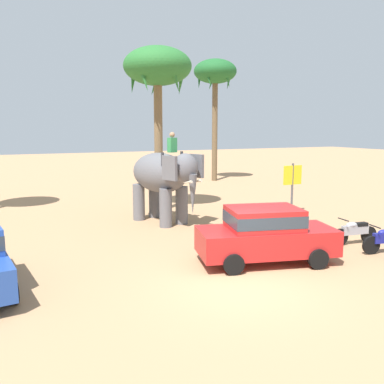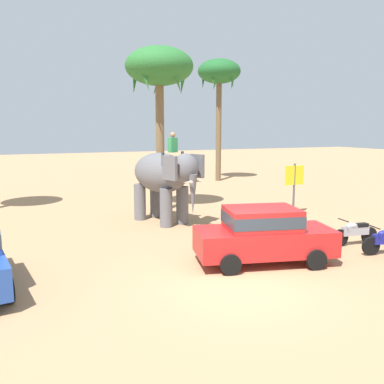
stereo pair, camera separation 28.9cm
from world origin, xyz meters
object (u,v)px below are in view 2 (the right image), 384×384
object	(u,v)px
palm_tree_near_hut	(159,71)
signboard_yellow	(294,179)
palm_tree_behind_elephant	(219,75)
elephant_with_mahout	(164,177)
motorcycle_far_in_row	(355,232)
car_sedan_foreground	(263,233)

from	to	relation	value
palm_tree_near_hut	signboard_yellow	bearing A→B (deg)	-30.57
palm_tree_behind_elephant	palm_tree_near_hut	distance (m)	12.48
elephant_with_mahout	motorcycle_far_in_row	bearing A→B (deg)	-51.02
motorcycle_far_in_row	signboard_yellow	distance (m)	5.51
motorcycle_far_in_row	palm_tree_behind_elephant	bearing A→B (deg)	77.45
elephant_with_mahout	signboard_yellow	xyz separation A→B (m)	(6.22, -0.80, -0.30)
elephant_with_mahout	palm_tree_near_hut	bearing A→B (deg)	73.51
signboard_yellow	elephant_with_mahout	bearing A→B (deg)	172.70
elephant_with_mahout	motorcycle_far_in_row	xyz separation A→B (m)	(4.85, -5.99, -1.53)
motorcycle_far_in_row	elephant_with_mahout	bearing A→B (deg)	128.98
palm_tree_behind_elephant	motorcycle_far_in_row	bearing A→B (deg)	-102.55
motorcycle_far_in_row	palm_tree_near_hut	distance (m)	11.27
car_sedan_foreground	signboard_yellow	xyz separation A→B (m)	(5.39, 5.54, 0.76)
elephant_with_mahout	palm_tree_behind_elephant	size ratio (longest dim) A/B	0.44
palm_tree_behind_elephant	palm_tree_near_hut	world-z (taller)	palm_tree_behind_elephant
palm_tree_near_hut	motorcycle_far_in_row	bearing A→B (deg)	-63.95
motorcycle_far_in_row	signboard_yellow	xyz separation A→B (m)	(1.37, 5.20, 1.22)
car_sedan_foreground	palm_tree_near_hut	size ratio (longest dim) A/B	0.56
signboard_yellow	palm_tree_behind_elephant	bearing A→B (deg)	78.35
palm_tree_behind_elephant	palm_tree_near_hut	xyz separation A→B (m)	(-8.10, -9.41, -1.21)
car_sedan_foreground	signboard_yellow	world-z (taller)	signboard_yellow
motorcycle_far_in_row	signboard_yellow	bearing A→B (deg)	75.27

